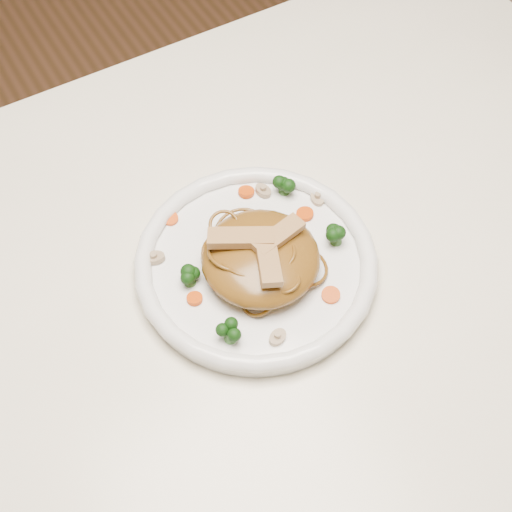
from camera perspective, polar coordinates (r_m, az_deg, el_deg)
ground at (r=1.48m, az=-0.39°, el=-17.35°), size 4.00×4.00×0.00m
table at (r=0.88m, az=-0.63°, el=-4.87°), size 1.20×0.80×0.75m
plate at (r=0.79m, az=0.00°, el=-0.90°), size 0.35×0.35×0.02m
noodle_mound at (r=0.76m, az=0.37°, el=-0.15°), size 0.17×0.17×0.04m
chicken_a at (r=0.75m, az=1.85°, el=1.68°), size 0.07×0.03×0.01m
chicken_b at (r=0.74m, az=-1.25°, el=1.49°), size 0.07×0.06×0.01m
chicken_c at (r=0.73m, az=0.98°, el=-0.20°), size 0.05×0.07×0.01m
broccoli_0 at (r=0.84m, az=2.35°, el=5.83°), size 0.03×0.03×0.03m
broccoli_1 at (r=0.76m, az=-5.47°, el=-1.62°), size 0.03×0.03×0.03m
broccoli_2 at (r=0.72m, az=-2.12°, el=-6.18°), size 0.03×0.03×0.03m
broccoli_3 at (r=0.79m, az=6.64°, el=1.83°), size 0.04×0.04×0.03m
carrot_0 at (r=0.84m, az=-0.80°, el=5.26°), size 0.02×0.02×0.00m
carrot_1 at (r=0.76m, az=-5.03°, el=-3.48°), size 0.02×0.02×0.00m
carrot_2 at (r=0.82m, az=4.01°, el=3.44°), size 0.03×0.03×0.00m
carrot_3 at (r=0.82m, az=-7.00°, el=3.04°), size 0.02×0.02×0.00m
carrot_4 at (r=0.76m, az=6.12°, el=-3.19°), size 0.02×0.02×0.00m
mushroom_0 at (r=0.73m, az=1.76°, el=-6.64°), size 0.03×0.03×0.01m
mushroom_1 at (r=0.84m, az=5.03°, el=4.73°), size 0.03×0.03×0.01m
mushroom_2 at (r=0.79m, az=-8.32°, el=-0.14°), size 0.03×0.03×0.01m
mushroom_3 at (r=0.84m, az=0.59°, el=5.34°), size 0.03×0.03×0.01m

